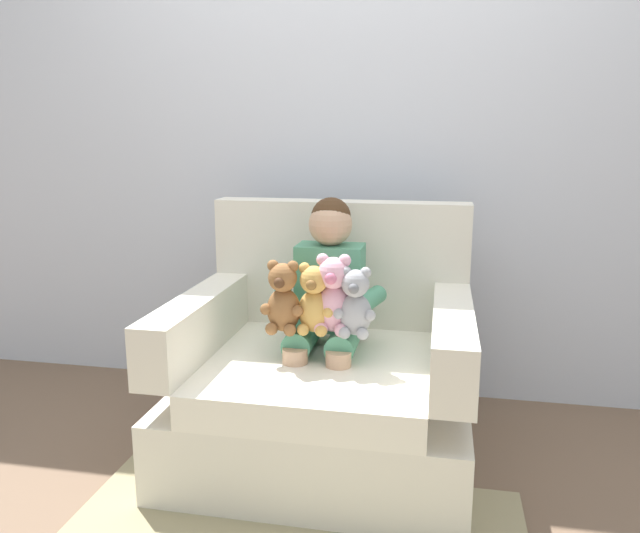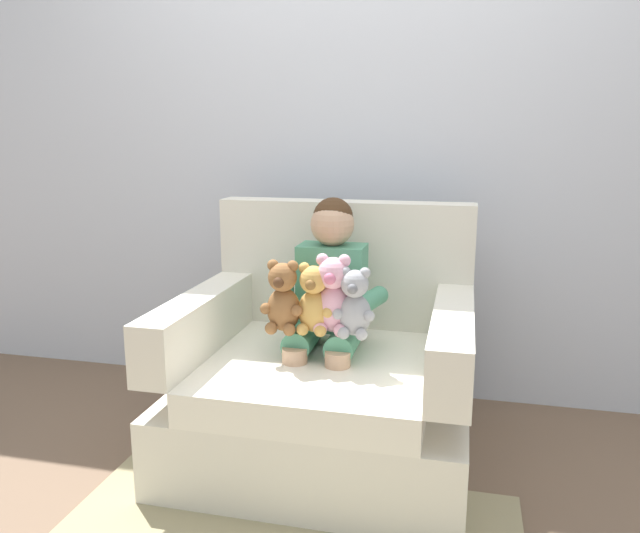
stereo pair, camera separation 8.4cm
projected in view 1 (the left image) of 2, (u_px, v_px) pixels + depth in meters
The scene contains 8 objects.
ground_plane at pixel (323, 455), 2.42m from camera, with size 8.00×8.00×0.00m, color brown.
back_wall at pixel (353, 121), 2.85m from camera, with size 6.00×0.10×2.60m, color silver.
armchair at pixel (325, 379), 2.40m from camera, with size 1.09×0.96×0.96m.
seated_child at pixel (327, 295), 2.37m from camera, with size 0.45×0.39×0.82m.
plush_pink at pixel (333, 296), 2.21m from camera, with size 0.17×0.14×0.29m.
plush_honey at pixel (314, 301), 2.21m from camera, with size 0.15×0.13×0.26m.
plush_brown at pixel (283, 299), 2.22m from camera, with size 0.16×0.13×0.27m.
plush_grey at pixel (355, 304), 2.18m from camera, with size 0.15×0.12×0.25m.
Camera 1 is at (0.42, -2.17, 1.24)m, focal length 34.46 mm.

